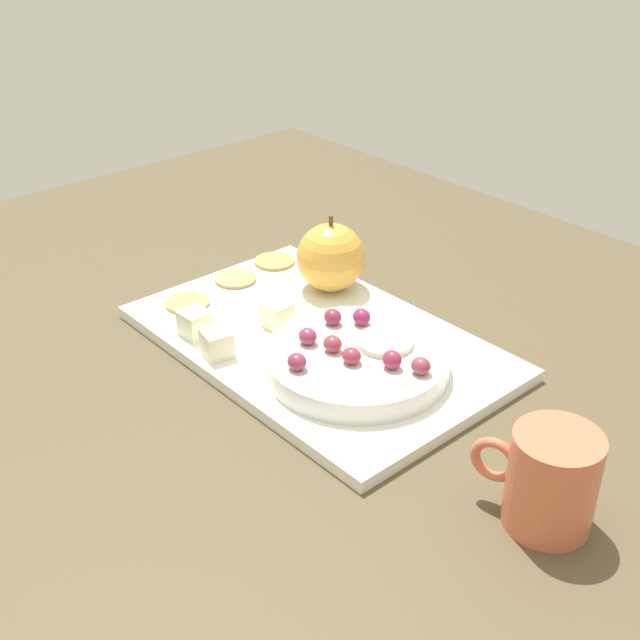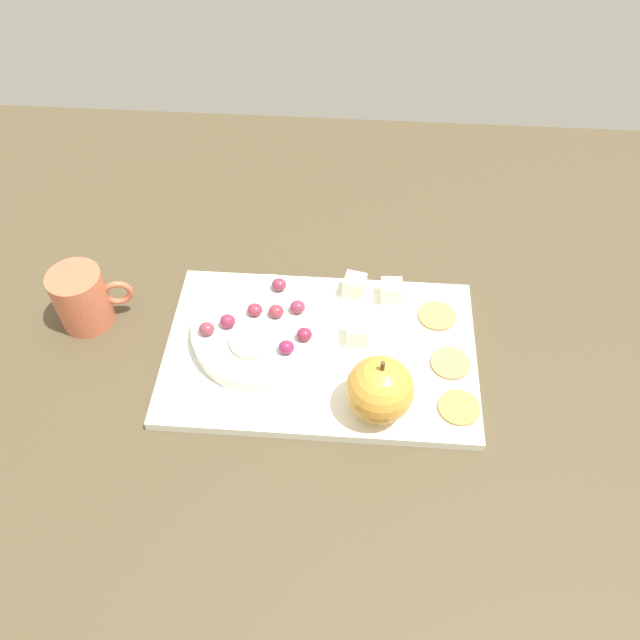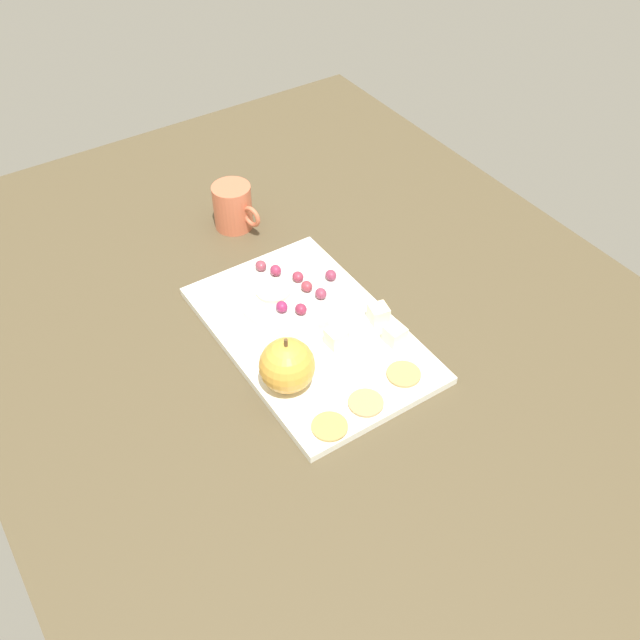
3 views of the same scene
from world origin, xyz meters
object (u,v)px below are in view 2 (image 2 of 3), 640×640
cheese_cube_2 (355,286)px  grape_6 (228,321)px  grape_4 (207,329)px  cup (82,298)px  apple_whole (380,390)px  grape_1 (289,347)px  grape_7 (279,285)px  grape_2 (276,311)px  grape_0 (304,334)px  cracker_1 (451,363)px  grape_3 (255,310)px  grape_5 (298,307)px  cracker_0 (437,316)px  apple_slice_0 (252,341)px  serving_dish (263,331)px  cracker_2 (459,408)px  platter (320,352)px  cheese_cube_0 (391,291)px  cheese_cube_1 (357,333)px

cheese_cube_2 → grape_6: size_ratio=1.43×
grape_4 → cup: cup is taller
apple_whole → grape_1: 12.49cm
grape_1 → grape_7: same height
apple_whole → grape_7: apple_whole is taller
grape_1 → grape_2: same height
grape_0 → grape_1: (1.63, 2.17, 0.04)cm
cracker_1 → grape_7: size_ratio=2.57×
grape_2 → grape_3: same height
grape_7 → grape_5: bearing=126.9°
grape_4 → grape_5: bearing=-158.0°
cracker_0 → grape_2: 21.27cm
cracker_1 → grape_7: grape_7 is taller
grape_2 → apple_slice_0: 5.30cm
grape_2 → grape_5: 2.79cm
grape_3 → serving_dish: bearing=122.9°
grape_5 → cracker_2: bearing=149.6°
apple_slice_0 → platter: bearing=-170.2°
cracker_0 → grape_1: bearing=25.5°
cheese_cube_0 → grape_3: 18.56cm
grape_5 → grape_0: bearing=105.7°
grape_6 → grape_7: grape_6 is taller
cheese_cube_1 → cracker_1: size_ratio=0.56×
cheese_cube_0 → grape_5: (12.07, 5.25, 1.73)cm
cracker_1 → apple_slice_0: bearing=0.4°
grape_1 → cup: (27.60, -6.33, -0.29)cm
cheese_cube_1 → cheese_cube_2: bearing=-85.7°
grape_4 → grape_5: (-10.92, -4.40, 0.02)cm
grape_4 → cracker_0: bearing=-167.1°
cracker_1 → cup: bearing=-6.2°
cheese_cube_2 → grape_2: (9.77, 6.79, 1.71)cm
cracker_2 → grape_5: bearing=-30.4°
apple_whole → grape_7: (13.37, -16.28, -0.86)cm
apple_whole → grape_0: 12.39cm
grape_5 → cup: size_ratio=0.19×
grape_0 → platter: bearing=-170.6°
cheese_cube_0 → grape_3: size_ratio=1.43×
cheese_cube_2 → grape_6: grape_6 is taller
cheese_cube_2 → grape_4: bearing=29.7°
grape_7 → platter: bearing=127.5°
grape_5 → platter: bearing=128.1°
cracker_2 → cheese_cube_0: bearing=-64.7°
grape_5 → grape_2: bearing=18.9°
cracker_1 → grape_3: bearing=-10.4°
grape_6 → apple_slice_0: grape_6 is taller
grape_3 → grape_6: grape_6 is taller
cheese_cube_2 → serving_dish: bearing=37.1°
cheese_cube_2 → cracker_0: bearing=161.8°
cracker_0 → grape_0: size_ratio=2.57×
grape_4 → grape_7: size_ratio=1.00×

